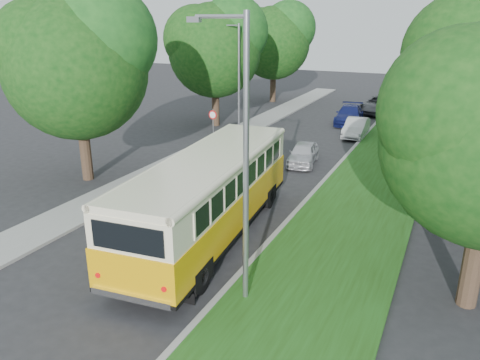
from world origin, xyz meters
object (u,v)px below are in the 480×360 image
at_px(vintage_bus, 210,197).
at_px(car_blue, 349,115).
at_px(lamppost_near, 243,156).
at_px(car_grey, 379,105).
at_px(car_white, 356,128).
at_px(lamppost_far, 238,75).
at_px(car_silver, 303,154).

height_order(vintage_bus, car_blue, vintage_bus).
relative_size(lamppost_near, car_grey, 1.52).
bearing_deg(vintage_bus, car_white, 79.91).
bearing_deg(lamppost_far, car_grey, 57.76).
height_order(lamppost_far, vintage_bus, lamppost_far).
relative_size(lamppost_near, car_white, 2.06).
bearing_deg(car_white, lamppost_near, -88.57).
bearing_deg(car_blue, car_grey, 68.80).
xyz_separation_m(car_blue, car_grey, (1.39, 5.21, 0.04)).
height_order(vintage_bus, car_grey, vintage_bus).
bearing_deg(lamppost_near, car_blue, 95.81).
bearing_deg(vintage_bus, car_blue, 84.39).
bearing_deg(car_white, car_silver, -101.62).
distance_m(lamppost_far, car_silver, 8.72).
distance_m(lamppost_far, vintage_bus, 16.64).
distance_m(car_white, car_blue, 4.33).
bearing_deg(car_grey, car_white, -83.54).
xyz_separation_m(lamppost_near, lamppost_far, (-8.91, 18.50, -0.25)).
height_order(car_silver, car_blue, car_blue).
height_order(vintage_bus, car_silver, vintage_bus).
bearing_deg(lamppost_near, vintage_bus, 130.97).
height_order(lamppost_near, car_silver, lamppost_near).
bearing_deg(car_silver, car_blue, 82.40).
bearing_deg(car_grey, car_blue, -98.44).
xyz_separation_m(lamppost_far, vintage_bus, (6.10, -15.27, -2.50)).
relative_size(lamppost_far, car_silver, 2.09).
bearing_deg(vintage_bus, car_grey, 81.60).
distance_m(lamppost_near, car_white, 21.75).
xyz_separation_m(lamppost_far, car_white, (7.70, 2.89, -3.48)).
xyz_separation_m(vintage_bus, car_white, (1.59, 18.16, -0.97)).
xyz_separation_m(lamppost_near, vintage_bus, (-2.80, 3.23, -2.76)).
distance_m(lamppost_near, lamppost_far, 20.53).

